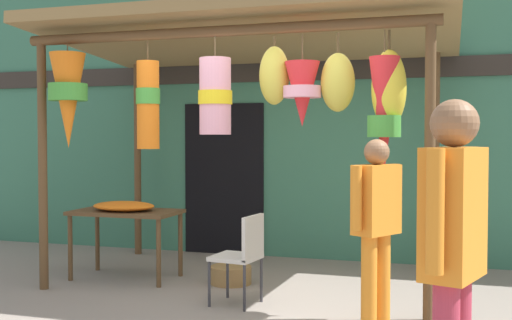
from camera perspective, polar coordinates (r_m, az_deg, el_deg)
ground_plane at (r=6.02m, az=-0.73°, el=-12.89°), size 30.00×30.00×0.00m
shop_facade at (r=8.20m, az=4.52°, el=4.68°), size 10.37×0.29×3.86m
market_stall_canopy at (r=6.60m, az=-0.87°, el=9.37°), size 4.30×2.54×2.80m
display_table at (r=7.10m, az=-11.67°, el=-5.22°), size 1.15×0.65×0.75m
flower_heap_on_table at (r=7.04m, az=-11.79°, el=-4.10°), size 0.70×0.49×0.10m
folding_chair at (r=5.88m, az=-1.18°, el=-8.24°), size 0.45×0.45×0.84m
wicker_basket_by_table at (r=6.80m, az=-2.27°, el=-10.33°), size 0.44×0.44×0.19m
vendor_in_orange at (r=5.27m, az=10.81°, el=-5.09°), size 0.39×0.52×1.54m
customer_foreground at (r=3.28m, az=17.38°, el=-7.14°), size 0.34×0.57×1.74m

